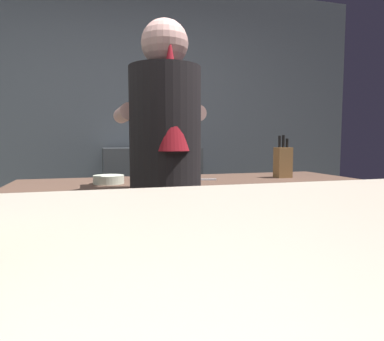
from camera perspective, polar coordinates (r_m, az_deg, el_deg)
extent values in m
cube|color=#454B52|center=(3.46, -12.46, 8.43)|extent=(5.20, 0.10, 2.70)
cube|color=brown|center=(2.23, -0.33, -12.97)|extent=(2.10, 0.60, 0.89)
cube|color=#373B3E|center=(3.27, -6.66, -5.62)|extent=(0.90, 0.36, 1.07)
cube|color=#2D2A2E|center=(1.76, -4.34, -17.76)|extent=(0.28, 0.20, 0.90)
cylinder|color=black|center=(1.63, -4.51, 6.96)|extent=(0.34, 0.34, 0.57)
sphere|color=#D49F94|center=(1.69, -4.60, 20.49)|extent=(0.22, 0.22, 0.22)
cone|color=maroon|center=(1.54, -3.65, 12.56)|extent=(0.18, 0.18, 0.50)
cylinder|color=#D49F94|center=(1.76, -11.25, 9.33)|extent=(0.09, 0.32, 0.08)
cylinder|color=#D49F94|center=(1.83, -0.50, 9.25)|extent=(0.09, 0.32, 0.08)
cube|color=olive|center=(2.33, 15.00, 1.31)|extent=(0.10, 0.08, 0.20)
cylinder|color=black|center=(2.31, 14.48, 4.73)|extent=(0.02, 0.02, 0.08)
cylinder|color=black|center=(2.32, 15.08, 4.76)|extent=(0.02, 0.02, 0.08)
cylinder|color=black|center=(2.34, 15.66, 4.48)|extent=(0.02, 0.02, 0.06)
cylinder|color=beige|center=(1.99, -13.80, -1.47)|extent=(0.17, 0.17, 0.05)
cube|color=silver|center=(2.10, 0.85, -1.54)|extent=(0.24, 0.08, 0.01)
cylinder|color=black|center=(3.19, -2.74, 5.20)|extent=(0.07, 0.07, 0.15)
cylinder|color=black|center=(3.19, -2.75, 7.12)|extent=(0.03, 0.03, 0.06)
cylinder|color=red|center=(3.19, -2.75, 7.77)|extent=(0.04, 0.04, 0.01)
cylinder|color=black|center=(3.37, -1.97, 5.19)|extent=(0.06, 0.06, 0.15)
cylinder|color=black|center=(3.37, -1.97, 7.00)|extent=(0.03, 0.03, 0.06)
cylinder|color=red|center=(3.37, -1.97, 7.60)|extent=(0.03, 0.03, 0.01)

